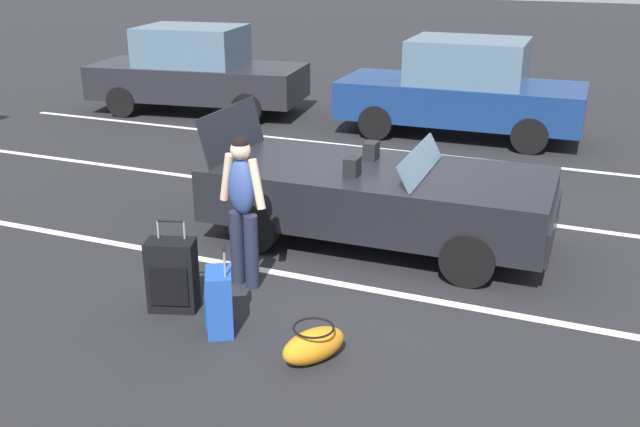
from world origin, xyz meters
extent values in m
plane|color=black|center=(0.00, 0.00, 0.00)|extent=(80.00, 80.00, 0.00)
cube|color=silver|center=(0.00, -1.30, 0.00)|extent=(18.00, 0.12, 0.01)
cube|color=silver|center=(0.00, 1.40, 0.00)|extent=(18.00, 0.12, 0.01)
cube|color=silver|center=(0.00, 4.10, 0.00)|extent=(18.00, 0.12, 0.01)
cube|color=black|center=(0.00, 0.00, 0.62)|extent=(4.14, 1.85, 0.64)
cube|color=black|center=(1.43, 0.03, 0.51)|extent=(1.35, 1.70, 0.38)
cube|color=slate|center=(0.51, 0.01, 1.09)|extent=(0.22, 1.55, 0.31)
cube|color=black|center=(-0.21, 0.36, 1.05)|extent=(0.17, 0.22, 0.22)
cube|color=black|center=(-0.20, -0.37, 1.05)|extent=(0.17, 0.22, 0.22)
cube|color=black|center=(-1.95, -0.04, 1.22)|extent=(0.22, 1.50, 0.63)
cylinder|color=black|center=(1.25, 0.84, 0.30)|extent=(0.60, 0.23, 0.60)
cylinder|color=black|center=(1.29, -0.78, 0.30)|extent=(0.60, 0.23, 0.60)
cylinder|color=black|center=(-1.29, 0.78, 0.30)|extent=(0.60, 0.23, 0.60)
cylinder|color=black|center=(-1.25, -0.84, 0.30)|extent=(0.60, 0.23, 0.60)
cube|color=black|center=(-1.34, -2.46, 0.37)|extent=(0.54, 0.42, 0.74)
cube|color=black|center=(-1.29, -2.60, 0.31)|extent=(0.37, 0.14, 0.41)
cylinder|color=gray|center=(-1.24, -2.35, 0.83)|extent=(0.03, 0.03, 0.18)
cylinder|color=gray|center=(-1.49, -2.43, 0.83)|extent=(0.03, 0.03, 0.18)
cylinder|color=black|center=(-1.37, -2.39, 0.92)|extent=(0.26, 0.11, 0.03)
sphere|color=black|center=(-1.22, -2.31, 0.02)|extent=(0.04, 0.04, 0.04)
sphere|color=black|center=(-1.53, -2.41, 0.02)|extent=(0.04, 0.04, 0.04)
cube|color=#1E479E|center=(-0.68, -2.68, 0.31)|extent=(0.41, 0.47, 0.62)
cube|color=navy|center=(-0.79, -2.74, 0.26)|extent=(0.18, 0.29, 0.34)
cylinder|color=gray|center=(-0.57, -2.74, 0.74)|extent=(0.03, 0.03, 0.24)
cylinder|color=gray|center=(-0.68, -2.55, 0.74)|extent=(0.03, 0.03, 0.24)
cylinder|color=black|center=(-0.62, -2.65, 0.86)|extent=(0.13, 0.21, 0.03)
sphere|color=black|center=(-0.53, -2.76, 0.02)|extent=(0.04, 0.04, 0.04)
sphere|color=black|center=(-0.67, -2.51, 0.02)|extent=(0.04, 0.04, 0.04)
ellipsoid|color=orange|center=(0.35, -2.83, 0.15)|extent=(0.59, 0.70, 0.30)
torus|color=black|center=(0.35, -2.83, 0.33)|extent=(0.51, 0.51, 0.02)
cylinder|color=#1E2338|center=(-1.03, -1.67, 0.41)|extent=(0.18, 0.18, 0.82)
cylinder|color=#1E2338|center=(-0.84, -1.72, 0.41)|extent=(0.18, 0.18, 0.82)
ellipsoid|color=#334C8C|center=(-0.93, -1.70, 1.12)|extent=(0.36, 0.29, 0.60)
sphere|color=beige|center=(-0.93, -1.70, 1.51)|extent=(0.21, 0.21, 0.21)
sphere|color=black|center=(-0.93, -1.70, 1.56)|extent=(0.18, 0.18, 0.18)
cylinder|color=beige|center=(-1.13, -1.65, 1.19)|extent=(0.21, 0.13, 0.53)
cylinder|color=beige|center=(-0.73, -1.74, 1.19)|extent=(0.21, 0.13, 0.53)
cube|color=navy|center=(-0.20, 5.60, 0.67)|extent=(4.55, 1.93, 0.70)
cube|color=slate|center=(-0.10, 5.61, 1.42)|extent=(2.15, 1.68, 0.80)
cylinder|color=black|center=(-1.57, 4.74, 0.32)|extent=(0.65, 0.24, 0.64)
cylinder|color=black|center=(-1.62, 6.39, 0.32)|extent=(0.65, 0.24, 0.64)
cylinder|color=black|center=(1.22, 4.82, 0.32)|extent=(0.65, 0.24, 0.64)
cylinder|color=black|center=(1.17, 6.47, 0.32)|extent=(0.65, 0.24, 0.64)
cube|color=black|center=(-5.84, 5.48, 0.67)|extent=(4.71, 2.42, 0.70)
cube|color=slate|center=(-5.94, 5.47, 1.42)|extent=(2.31, 1.90, 0.80)
cylinder|color=black|center=(-4.58, 6.50, 0.32)|extent=(0.66, 0.31, 0.64)
cylinder|color=black|center=(-4.34, 4.86, 0.32)|extent=(0.66, 0.31, 0.64)
cylinder|color=black|center=(-7.34, 6.10, 0.32)|extent=(0.66, 0.31, 0.64)
cylinder|color=black|center=(-7.10, 4.47, 0.32)|extent=(0.66, 0.31, 0.64)
camera|label=1|loc=(2.55, -8.02, 3.52)|focal=41.00mm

